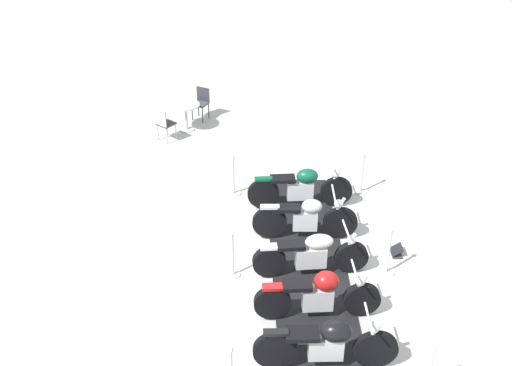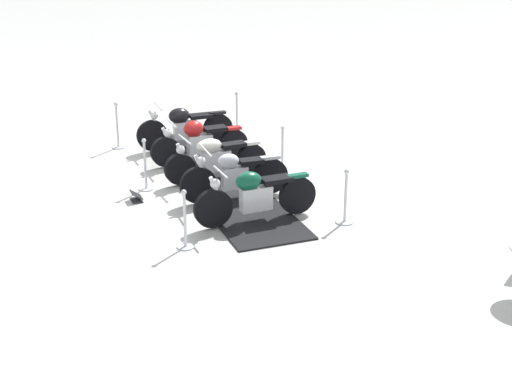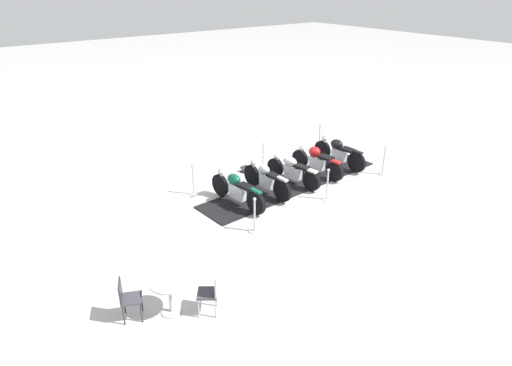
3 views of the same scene
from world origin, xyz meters
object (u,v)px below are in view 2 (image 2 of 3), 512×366
(motorcycle_forest, at_px, (255,194))
(stanchion_left_mid, at_px, (282,155))
(motorcycle_cream, at_px, (215,158))
(motorcycle_maroon, at_px, (199,141))
(stanchion_left_rear, at_px, (345,206))
(info_placard, at_px, (136,198))
(motorcycle_black, at_px, (184,126))
(stanchion_left_front, at_px, (237,119))
(motorcycle_chrome, at_px, (233,175))
(stanchion_right_front, at_px, (118,132))
(stanchion_right_rear, at_px, (185,228))
(stanchion_right_mid, at_px, (146,173))

(motorcycle_forest, distance_m, stanchion_left_mid, 2.77)
(motorcycle_cream, bearing_deg, motorcycle_maroon, -93.97)
(stanchion_left_rear, xyz_separation_m, info_placard, (3.39, -2.16, -0.26))
(motorcycle_black, height_order, stanchion_left_mid, motorcycle_black)
(motorcycle_black, height_order, motorcycle_maroon, motorcycle_black)
(stanchion_left_mid, bearing_deg, stanchion_left_front, -86.84)
(motorcycle_chrome, height_order, stanchion_right_front, stanchion_right_front)
(stanchion_left_mid, distance_m, stanchion_left_rear, 2.90)
(motorcycle_forest, distance_m, stanchion_right_front, 5.42)
(motorcycle_maroon, bearing_deg, stanchion_left_front, -132.41)
(stanchion_left_rear, bearing_deg, info_placard, -32.50)
(motorcycle_cream, distance_m, info_placard, 1.90)
(motorcycle_black, height_order, stanchion_right_rear, motorcycle_black)
(stanchion_right_front, xyz_separation_m, info_placard, (0.13, 3.48, -0.33))
(motorcycle_maroon, bearing_deg, info_placard, 42.37)
(motorcycle_maroon, xyz_separation_m, motorcycle_forest, (-0.19, 3.47, 0.02))
(motorcycle_chrome, distance_m, stanchion_left_front, 4.33)
(motorcycle_forest, xyz_separation_m, stanchion_left_front, (-1.21, -5.30, -0.13))
(stanchion_right_rear, bearing_deg, stanchion_left_rear, -176.84)
(motorcycle_maroon, distance_m, stanchion_left_front, 2.31)
(stanchion_left_front, bearing_deg, info_placard, 49.80)
(motorcycle_cream, distance_m, stanchion_right_front, 3.25)
(stanchion_left_mid, height_order, stanchion_left_front, stanchion_left_front)
(motorcycle_maroon, height_order, info_placard, motorcycle_maroon)
(motorcycle_black, height_order, stanchion_right_front, stanchion_right_front)
(motorcycle_maroon, relative_size, info_placard, 6.62)
(info_placard, bearing_deg, stanchion_left_mid, -80.31)
(motorcycle_maroon, xyz_separation_m, stanchion_left_mid, (-1.56, 1.07, -0.14))
(motorcycle_chrome, xyz_separation_m, info_placard, (1.80, -0.50, -0.45))
(stanchion_right_rear, distance_m, info_placard, 2.39)
(motorcycle_chrome, distance_m, stanchion_right_front, 4.31)
(motorcycle_cream, distance_m, motorcycle_chrome, 1.16)
(motorcycle_cream, height_order, motorcycle_forest, motorcycle_forest)
(stanchion_right_rear, xyz_separation_m, stanchion_left_front, (-2.62, -5.96, 0.04))
(info_placard, bearing_deg, stanchion_right_mid, -29.86)
(stanchion_right_mid, relative_size, stanchion_left_rear, 1.04)
(stanchion_left_front, bearing_deg, motorcycle_chrome, 72.88)
(motorcycle_maroon, relative_size, motorcycle_chrome, 1.03)
(stanchion_right_front, bearing_deg, stanchion_left_mid, 138.60)
(stanchion_right_rear, distance_m, stanchion_left_rear, 2.95)
(motorcycle_cream, xyz_separation_m, stanchion_right_front, (1.60, -2.82, -0.09))
(motorcycle_chrome, bearing_deg, stanchion_left_rear, 132.16)
(motorcycle_chrome, bearing_deg, motorcycle_black, -88.40)
(stanchion_left_mid, bearing_deg, stanchion_right_front, -41.40)
(motorcycle_maroon, bearing_deg, stanchion_right_rear, 68.62)
(motorcycle_black, height_order, motorcycle_cream, motorcycle_black)
(motorcycle_cream, xyz_separation_m, stanchion_left_front, (-1.34, -2.98, -0.09))
(stanchion_right_rear, bearing_deg, info_placard, -79.06)
(stanchion_left_front, xyz_separation_m, info_placard, (3.07, 3.64, -0.34))
(stanchion_right_rear, distance_m, stanchion_right_mid, 2.90)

